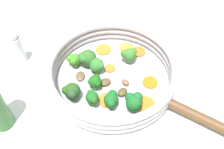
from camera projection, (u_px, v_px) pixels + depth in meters
name	position (u px, v px, depth m)	size (l,w,h in m)	color
ground_plane	(112.00, 80.00, 0.73)	(4.00, 4.00, 0.00)	silver
skillet	(112.00, 79.00, 0.72)	(0.33, 0.33, 0.01)	#B2B5B7
skillet_rim_wall	(112.00, 71.00, 0.70)	(0.35, 0.35, 0.06)	#B7AEB5
skillet_handle	(207.00, 121.00, 0.62)	(0.02, 0.02, 0.20)	brown
skillet_rivet_left	(158.00, 111.00, 0.64)	(0.01, 0.01, 0.01)	#B2BAB2
skillet_rivet_right	(169.00, 93.00, 0.68)	(0.01, 0.01, 0.01)	#B2B4B3
carrot_slice_0	(150.00, 82.00, 0.70)	(0.04, 0.04, 0.00)	orange
carrot_slice_1	(76.00, 59.00, 0.76)	(0.03, 0.03, 0.01)	orange
carrot_slice_2	(146.00, 104.00, 0.66)	(0.05, 0.05, 0.00)	orange
carrot_slice_3	(138.00, 52.00, 0.78)	(0.04, 0.04, 0.01)	orange
carrot_slice_4	(127.00, 48.00, 0.79)	(0.04, 0.04, 0.01)	orange
carrot_slice_5	(103.00, 50.00, 0.78)	(0.05, 0.05, 0.00)	orange
carrot_slice_6	(107.00, 100.00, 0.67)	(0.05, 0.05, 0.00)	orange
carrot_slice_7	(110.00, 68.00, 0.74)	(0.03, 0.03, 0.01)	orange
broccoli_floret_0	(95.00, 81.00, 0.68)	(0.04, 0.04, 0.04)	#7CB55C
broccoli_floret_1	(92.00, 98.00, 0.64)	(0.03, 0.04, 0.05)	#688E4C
broccoli_floret_2	(72.00, 91.00, 0.65)	(0.05, 0.04, 0.05)	#719552
broccoli_floret_3	(97.00, 65.00, 0.71)	(0.04, 0.04, 0.05)	#629351
broccoli_floret_4	(134.00, 101.00, 0.63)	(0.05, 0.05, 0.05)	#739A60
broccoli_floret_5	(129.00, 54.00, 0.73)	(0.04, 0.04, 0.05)	#84A96D
broccoli_floret_6	(111.00, 99.00, 0.64)	(0.05, 0.04, 0.04)	#609652
broccoli_floret_7	(74.00, 60.00, 0.73)	(0.04, 0.04, 0.04)	#8DAA60
broccoli_floret_8	(87.00, 58.00, 0.72)	(0.05, 0.05, 0.05)	#6BA74D
mushroom_piece_0	(105.00, 82.00, 0.70)	(0.03, 0.02, 0.01)	brown
mushroom_piece_1	(126.00, 82.00, 0.70)	(0.02, 0.02, 0.01)	brown
mushroom_piece_2	(80.00, 76.00, 0.71)	(0.03, 0.02, 0.01)	brown
mushroom_piece_3	(122.00, 92.00, 0.68)	(0.03, 0.02, 0.01)	brown
salt_shaker	(17.00, 47.00, 0.73)	(0.03, 0.03, 0.11)	silver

